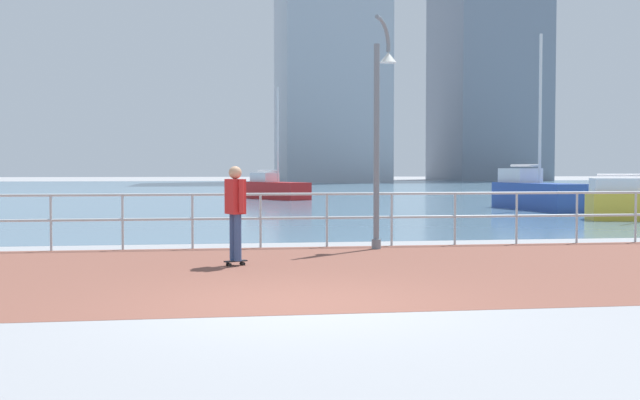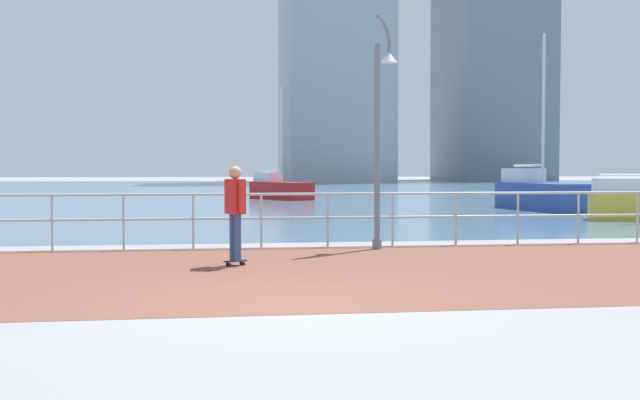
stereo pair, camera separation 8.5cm
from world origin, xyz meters
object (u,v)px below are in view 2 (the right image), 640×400
(lamppost, at_px, (381,120))
(sailboat_gray, at_px, (279,188))
(skateboarder, at_px, (235,206))
(sailboat_red, at_px, (540,193))

(lamppost, distance_m, sailboat_gray, 26.33)
(lamppost, xyz_separation_m, skateboarder, (-3.07, -2.50, -1.62))
(skateboarder, xyz_separation_m, sailboat_gray, (3.27, 28.75, -0.44))
(lamppost, height_order, sailboat_red, sailboat_red)
(lamppost, distance_m, sailboat_red, 17.14)
(sailboat_gray, bearing_deg, lamppost, -90.43)
(skateboarder, distance_m, sailboat_gray, 28.94)
(sailboat_red, bearing_deg, sailboat_gray, 127.71)
(sailboat_red, relative_size, sailboat_gray, 1.16)
(sailboat_red, height_order, sailboat_gray, sailboat_red)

